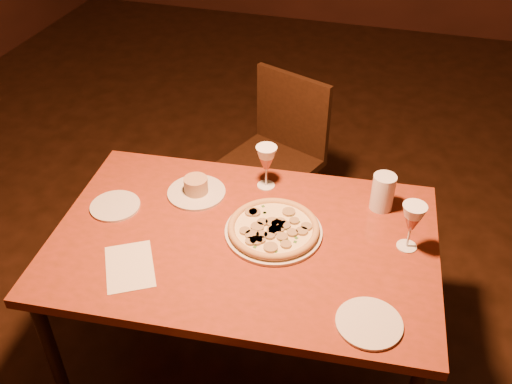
# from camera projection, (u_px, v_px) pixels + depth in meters

# --- Properties ---
(floor) EXTENTS (7.00, 7.00, 0.00)m
(floor) POSITION_uv_depth(u_px,v_px,m) (310.00, 320.00, 2.49)
(floor) COLOR #331B11
(floor) RESTS_ON ground
(dining_table) EXTENTS (1.34, 0.92, 0.68)m
(dining_table) POSITION_uv_depth(u_px,v_px,m) (244.00, 251.00, 1.93)
(dining_table) COLOR maroon
(dining_table) RESTS_ON floor
(chair_far) EXTENTS (0.52, 0.52, 0.82)m
(chair_far) POSITION_uv_depth(u_px,v_px,m) (277.00, 153.00, 2.69)
(chair_far) COLOR black
(chair_far) RESTS_ON floor
(pizza_plate) EXTENTS (0.33, 0.33, 0.04)m
(pizza_plate) POSITION_uv_depth(u_px,v_px,m) (274.00, 229.00, 1.90)
(pizza_plate) COLOR silver
(pizza_plate) RESTS_ON dining_table
(ramekin_saucer) EXTENTS (0.21, 0.21, 0.07)m
(ramekin_saucer) POSITION_uv_depth(u_px,v_px,m) (196.00, 189.00, 2.08)
(ramekin_saucer) COLOR silver
(ramekin_saucer) RESTS_ON dining_table
(wine_glass_far) EXTENTS (0.08, 0.08, 0.17)m
(wine_glass_far) POSITION_uv_depth(u_px,v_px,m) (266.00, 167.00, 2.07)
(wine_glass_far) COLOR #AA5546
(wine_glass_far) RESTS_ON dining_table
(wine_glass_right) EXTENTS (0.08, 0.08, 0.17)m
(wine_glass_right) POSITION_uv_depth(u_px,v_px,m) (411.00, 227.00, 1.81)
(wine_glass_right) COLOR #AA5546
(wine_glass_right) RESTS_ON dining_table
(water_tumbler) EXTENTS (0.08, 0.08, 0.14)m
(water_tumbler) POSITION_uv_depth(u_px,v_px,m) (383.00, 192.00, 1.98)
(water_tumbler) COLOR silver
(water_tumbler) RESTS_ON dining_table
(side_plate_left) EXTENTS (0.18, 0.18, 0.01)m
(side_plate_left) POSITION_uv_depth(u_px,v_px,m) (115.00, 206.00, 2.02)
(side_plate_left) COLOR silver
(side_plate_left) RESTS_ON dining_table
(side_plate_near) EXTENTS (0.19, 0.19, 0.01)m
(side_plate_near) POSITION_uv_depth(u_px,v_px,m) (369.00, 323.00, 1.60)
(side_plate_near) COLOR silver
(side_plate_near) RESTS_ON dining_table
(menu_card) EXTENTS (0.23, 0.26, 0.00)m
(menu_card) POSITION_uv_depth(u_px,v_px,m) (130.00, 266.00, 1.79)
(menu_card) COLOR silver
(menu_card) RESTS_ON dining_table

